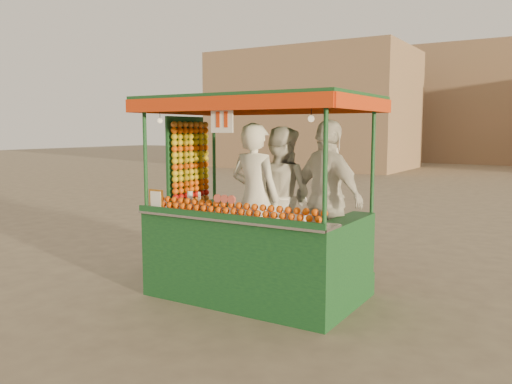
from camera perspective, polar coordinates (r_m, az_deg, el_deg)
The scene contains 7 objects.
ground at distance 6.49m, azimuth 2.86°, elevation -10.97°, with size 90.00×90.00×0.00m, color #695A4B.
building_left at distance 28.12m, azimuth 6.22°, elevation 8.85°, with size 10.00×6.00×6.00m, color #8B684F.
building_center at distance 35.82m, azimuth 23.62°, elevation 8.68°, with size 14.00×7.00×7.00m, color #8B684F.
juice_cart at distance 6.18m, azimuth -0.78°, elevation -4.54°, with size 2.60×1.68×2.36m.
vendor_left at distance 6.24m, azimuth -0.12°, elevation -0.68°, with size 0.68×0.47×1.79m.
vendor_middle at distance 6.50m, azimuth 2.76°, elevation -0.57°, with size 0.93×0.77×1.74m.
vendor_right at distance 6.07m, azimuth 7.87°, elevation -0.78°, with size 1.16×0.85×1.82m.
Camera 1 is at (2.93, -5.44, 1.98)m, focal length 36.67 mm.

